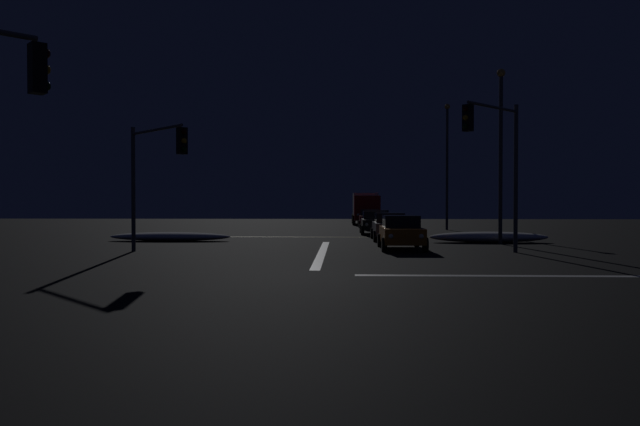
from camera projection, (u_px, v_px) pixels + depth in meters
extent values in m
cube|color=black|center=(313.00, 277.00, 18.00)|extent=(120.00, 120.00, 0.10)
cube|color=white|center=(322.00, 253.00, 26.01)|extent=(0.35, 13.71, 0.01)
cube|color=yellow|center=(328.00, 237.00, 37.60)|extent=(22.00, 0.15, 0.01)
cube|color=white|center=(587.00, 276.00, 17.70)|extent=(13.71, 0.40, 0.01)
ellipsoid|color=white|center=(170.00, 237.00, 33.76)|extent=(6.83, 1.50, 0.49)
ellipsoid|color=white|center=(489.00, 237.00, 32.52)|extent=(6.39, 1.50, 0.58)
cube|color=#C66014|center=(401.00, 235.00, 27.84)|extent=(1.80, 4.20, 0.70)
cube|color=black|center=(401.00, 221.00, 28.03)|extent=(1.60, 2.00, 0.55)
cylinder|color=black|center=(425.00, 245.00, 26.27)|extent=(0.22, 0.64, 0.64)
cylinder|color=black|center=(384.00, 245.00, 26.34)|extent=(0.22, 0.64, 0.64)
cylinder|color=black|center=(417.00, 240.00, 29.37)|extent=(0.22, 0.64, 0.64)
cylinder|color=black|center=(380.00, 240.00, 29.43)|extent=(0.22, 0.64, 0.64)
sphere|color=#F9EFC6|center=(421.00, 236.00, 25.70)|extent=(0.22, 0.22, 0.22)
sphere|color=#F9EFC6|center=(391.00, 236.00, 25.75)|extent=(0.22, 0.22, 0.22)
cube|color=slate|center=(390.00, 229.00, 34.44)|extent=(1.80, 4.20, 0.70)
cube|color=black|center=(389.00, 218.00, 34.63)|extent=(1.60, 2.00, 0.55)
cylinder|color=black|center=(408.00, 236.00, 32.87)|extent=(0.22, 0.64, 0.64)
cylinder|color=black|center=(375.00, 236.00, 32.94)|extent=(0.22, 0.64, 0.64)
cylinder|color=black|center=(403.00, 233.00, 35.97)|extent=(0.22, 0.64, 0.64)
cylinder|color=black|center=(373.00, 233.00, 36.03)|extent=(0.22, 0.64, 0.64)
sphere|color=#F9EFC6|center=(405.00, 229.00, 32.30)|extent=(0.22, 0.22, 0.22)
sphere|color=#F9EFC6|center=(381.00, 229.00, 32.35)|extent=(0.22, 0.22, 0.22)
cube|color=black|center=(375.00, 224.00, 41.21)|extent=(1.80, 4.20, 0.70)
cube|color=black|center=(375.00, 215.00, 41.40)|extent=(1.60, 2.00, 0.55)
cylinder|color=black|center=(390.00, 230.00, 39.63)|extent=(0.22, 0.64, 0.64)
cylinder|color=black|center=(363.00, 230.00, 39.70)|extent=(0.22, 0.64, 0.64)
cylinder|color=black|center=(386.00, 228.00, 42.73)|extent=(0.22, 0.64, 0.64)
cylinder|color=black|center=(361.00, 228.00, 42.80)|extent=(0.22, 0.64, 0.64)
sphere|color=#F9EFC6|center=(387.00, 225.00, 39.07)|extent=(0.22, 0.22, 0.22)
sphere|color=#F9EFC6|center=(367.00, 225.00, 39.11)|extent=(0.22, 0.22, 0.22)
cube|color=navy|center=(378.00, 221.00, 47.19)|extent=(1.80, 4.20, 0.70)
cube|color=black|center=(377.00, 213.00, 47.38)|extent=(1.60, 2.00, 0.55)
cylinder|color=black|center=(391.00, 227.00, 45.62)|extent=(0.22, 0.64, 0.64)
cylinder|color=black|center=(367.00, 227.00, 45.69)|extent=(0.22, 0.64, 0.64)
cylinder|color=black|center=(388.00, 225.00, 48.72)|extent=(0.22, 0.64, 0.64)
cylinder|color=black|center=(365.00, 225.00, 48.78)|extent=(0.22, 0.64, 0.64)
sphere|color=#F9EFC6|center=(388.00, 222.00, 45.05)|extent=(0.22, 0.22, 0.22)
sphere|color=#F9EFC6|center=(371.00, 222.00, 45.10)|extent=(0.22, 0.22, 0.22)
cube|color=maroon|center=(370.00, 219.00, 52.53)|extent=(1.80, 4.20, 0.70)
cube|color=black|center=(369.00, 212.00, 52.72)|extent=(1.60, 2.00, 0.55)
cylinder|color=black|center=(381.00, 224.00, 50.96)|extent=(0.22, 0.64, 0.64)
cylinder|color=black|center=(360.00, 224.00, 51.02)|extent=(0.22, 0.64, 0.64)
cylinder|color=black|center=(379.00, 223.00, 54.05)|extent=(0.22, 0.64, 0.64)
cylinder|color=black|center=(359.00, 223.00, 54.12)|extent=(0.22, 0.64, 0.64)
sphere|color=#F9EFC6|center=(378.00, 220.00, 50.39)|extent=(0.22, 0.22, 0.22)
sphere|color=#F9EFC6|center=(363.00, 220.00, 50.44)|extent=(0.22, 0.22, 0.22)
cube|color=red|center=(367.00, 208.00, 55.96)|extent=(2.40, 2.20, 2.30)
cube|color=silver|center=(365.00, 206.00, 60.45)|extent=(2.40, 5.00, 2.60)
cylinder|color=black|center=(379.00, 220.00, 56.54)|extent=(0.28, 0.96, 0.96)
cylinder|color=black|center=(354.00, 220.00, 56.63)|extent=(0.28, 0.96, 0.96)
cylinder|color=black|center=(377.00, 219.00, 61.23)|extent=(0.28, 0.96, 0.96)
cylinder|color=black|center=(353.00, 219.00, 61.32)|extent=(0.28, 0.96, 0.96)
sphere|color=#F9EFC6|center=(377.00, 215.00, 54.79)|extent=(0.26, 0.26, 0.26)
sphere|color=#F9EFC6|center=(358.00, 215.00, 54.85)|extent=(0.26, 0.26, 0.26)
cube|color=black|center=(37.00, 69.00, 12.60)|extent=(0.46, 0.46, 1.05)
sphere|color=black|center=(45.00, 53.00, 12.70)|extent=(0.22, 0.22, 0.22)
sphere|color=orange|center=(45.00, 70.00, 12.71)|extent=(0.22, 0.22, 0.22)
sphere|color=black|center=(45.00, 86.00, 12.71)|extent=(0.22, 0.22, 0.22)
cylinder|color=#4C4C51|center=(133.00, 189.00, 26.67)|extent=(0.18, 0.18, 5.52)
cylinder|color=#4C4C51|center=(156.00, 130.00, 25.07)|extent=(3.09, 3.09, 0.12)
cube|color=black|center=(182.00, 141.00, 23.53)|extent=(0.46, 0.46, 1.05)
sphere|color=black|center=(184.00, 132.00, 23.40)|extent=(0.22, 0.22, 0.22)
sphere|color=orange|center=(184.00, 141.00, 23.41)|extent=(0.22, 0.22, 0.22)
sphere|color=black|center=(184.00, 149.00, 23.42)|extent=(0.22, 0.22, 0.22)
cylinder|color=#4C4C51|center=(516.00, 179.00, 26.04)|extent=(0.18, 0.18, 6.41)
cylinder|color=#4C4C51|center=(493.00, 107.00, 24.73)|extent=(2.70, 2.70, 0.12)
cube|color=black|center=(468.00, 118.00, 23.48)|extent=(0.46, 0.46, 1.05)
sphere|color=black|center=(466.00, 109.00, 23.36)|extent=(0.22, 0.22, 0.22)
sphere|color=orange|center=(466.00, 118.00, 23.37)|extent=(0.22, 0.22, 0.22)
sphere|color=black|center=(466.00, 126.00, 23.38)|extent=(0.22, 0.22, 0.22)
cylinder|color=#424247|center=(447.00, 169.00, 47.16)|extent=(0.20, 0.20, 9.52)
sphere|color=#F9AD47|center=(447.00, 107.00, 47.07)|extent=(0.44, 0.44, 0.44)
cylinder|color=#424247|center=(501.00, 160.00, 31.19)|extent=(0.20, 0.20, 8.71)
sphere|color=#F9AD47|center=(501.00, 73.00, 31.10)|extent=(0.44, 0.44, 0.44)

